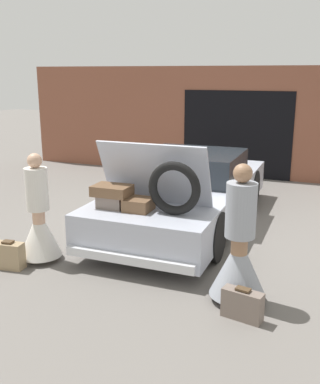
{
  "coord_description": "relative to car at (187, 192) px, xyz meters",
  "views": [
    {
      "loc": [
        2.37,
        -7.37,
        2.64
      ],
      "look_at": [
        0.0,
        -1.34,
        0.91
      ],
      "focal_mm": 42.0,
      "sensor_mm": 36.0,
      "label": 1
    }
  ],
  "objects": [
    {
      "name": "person_right",
      "position": [
        1.45,
        -2.51,
        0.01
      ],
      "size": [
        0.67,
        0.67,
        1.67
      ],
      "rotation": [
        0.0,
        0.0,
        1.45
      ],
      "color": "#997051",
      "rests_on": "ground_plane"
    },
    {
      "name": "person_left",
      "position": [
        -1.45,
        -2.36,
        -0.02
      ],
      "size": [
        0.61,
        0.61,
        1.57
      ],
      "rotation": [
        0.0,
        0.0,
        -1.55
      ],
      "color": "tan",
      "rests_on": "ground_plane"
    },
    {
      "name": "car",
      "position": [
        0.0,
        0.0,
        0.0
      ],
      "size": [
        1.97,
        4.96,
        1.7
      ],
      "color": "#B2B7C6",
      "rests_on": "ground_plane"
    },
    {
      "name": "ground_plane",
      "position": [
        0.0,
        0.0,
        -0.57
      ],
      "size": [
        40.0,
        40.0,
        0.0
      ],
      "primitive_type": "plane",
      "color": "slate"
    },
    {
      "name": "suitcase_beside_left_person",
      "position": [
        -1.69,
        -2.77,
        -0.39
      ],
      "size": [
        0.43,
        0.23,
        0.4
      ],
      "color": "#9E8460",
      "rests_on": "ground_plane"
    },
    {
      "name": "suitcase_beside_right_person",
      "position": [
        1.59,
        -2.9,
        -0.4
      ],
      "size": [
        0.48,
        0.25,
        0.37
      ],
      "color": "#75665B",
      "rests_on": "ground_plane"
    },
    {
      "name": "garage_wall_back",
      "position": [
        0.0,
        4.06,
        0.82
      ],
      "size": [
        12.0,
        0.14,
        2.8
      ],
      "color": "brown",
      "rests_on": "ground_plane"
    }
  ]
}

